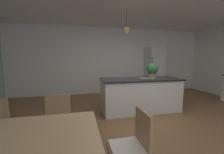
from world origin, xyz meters
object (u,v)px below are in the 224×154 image
object	(u,v)px
chair_kitchen_end	(132,146)
potted_plant_on_island	(152,70)
refrigerator	(155,70)
chair_far_right	(57,122)
kitchen_island	(140,94)

from	to	relation	value
chair_kitchen_end	potted_plant_on_island	bearing A→B (deg)	57.29
chair_kitchen_end	refrigerator	bearing A→B (deg)	58.12
chair_far_right	kitchen_island	size ratio (longest dim) A/B	0.40
refrigerator	potted_plant_on_island	world-z (taller)	refrigerator
kitchen_island	potted_plant_on_island	distance (m)	0.75
kitchen_island	potted_plant_on_island	size ratio (longest dim) A/B	5.14
kitchen_island	refrigerator	world-z (taller)	refrigerator
chair_far_right	refrigerator	xyz separation A→B (m)	(3.50, 3.36, 0.48)
chair_kitchen_end	refrigerator	xyz separation A→B (m)	(2.60, 4.18, 0.48)
chair_far_right	potted_plant_on_island	xyz separation A→B (m)	(2.33, 1.42, 0.65)
refrigerator	potted_plant_on_island	bearing A→B (deg)	-120.91
chair_far_right	refrigerator	world-z (taller)	refrigerator
kitchen_island	chair_far_right	bearing A→B (deg)	-144.51
refrigerator	chair_kitchen_end	bearing A→B (deg)	-121.88
chair_far_right	refrigerator	distance (m)	4.87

